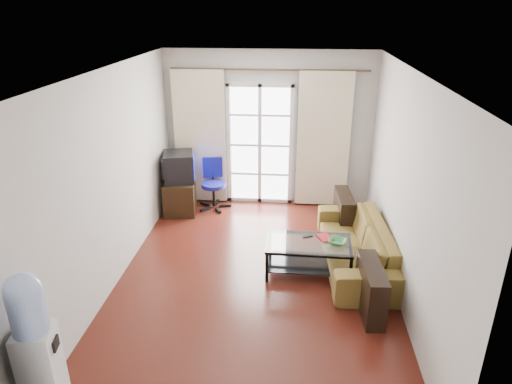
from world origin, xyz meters
TOP-DOWN VIEW (x-y plane):
  - floor at (0.00, 0.00)m, footprint 5.20×5.20m
  - ceiling at (0.00, 0.00)m, footprint 5.20×5.20m
  - wall_back at (0.00, 2.60)m, footprint 3.60×0.02m
  - wall_front at (0.00, -2.60)m, footprint 3.60×0.02m
  - wall_left at (-1.80, 0.00)m, footprint 0.02×5.20m
  - wall_right at (1.80, 0.00)m, footprint 0.02×5.20m
  - french_door at (-0.15, 2.54)m, footprint 1.16×0.06m
  - curtain_rod at (0.00, 2.50)m, footprint 3.30×0.04m
  - curtain_left at (-1.20, 2.48)m, footprint 0.90×0.07m
  - curtain_right at (0.95, 2.48)m, footprint 0.90×0.07m
  - radiator at (0.80, 2.50)m, footprint 0.64×0.12m
  - sofa at (1.34, 0.49)m, footprint 2.21×1.09m
  - coffee_table at (0.70, 0.22)m, footprint 1.14×0.67m
  - bowl at (1.06, 0.22)m, footprint 0.37×0.37m
  - book at (0.84, 0.31)m, footprint 0.36×0.37m
  - remote at (0.68, 0.37)m, footprint 0.15×0.09m
  - tv_stand at (-1.51, 2.04)m, footprint 0.64×0.85m
  - crt_tv at (-1.51, 2.01)m, footprint 0.63×0.64m
  - task_chair at (-0.94, 2.22)m, footprint 0.71×0.71m
  - water_cooler at (-1.60, -2.35)m, footprint 0.35×0.35m

SIDE VIEW (x-z plane):
  - floor at x=0.00m, z-range 0.00..0.00m
  - task_chair at x=-0.94m, z-range -0.18..0.70m
  - tv_stand at x=-1.51m, z-range 0.00..0.57m
  - coffee_table at x=0.70m, z-range 0.07..0.53m
  - sofa at x=1.34m, z-range 0.00..0.62m
  - radiator at x=0.80m, z-range 0.01..0.65m
  - remote at x=0.68m, z-range 0.46..0.47m
  - book at x=0.84m, z-range 0.46..0.48m
  - bowl at x=1.06m, z-range 0.46..0.51m
  - water_cooler at x=-1.60m, z-range 0.03..1.51m
  - crt_tv at x=-1.51m, z-range 0.57..1.06m
  - french_door at x=-0.15m, z-range 0.00..2.15m
  - curtain_left at x=-1.20m, z-range 0.02..2.38m
  - curtain_right at x=0.95m, z-range 0.02..2.38m
  - wall_back at x=0.00m, z-range 0.00..2.70m
  - wall_front at x=0.00m, z-range 0.00..2.70m
  - wall_left at x=-1.80m, z-range 0.00..2.70m
  - wall_right at x=1.80m, z-range 0.00..2.70m
  - curtain_rod at x=0.00m, z-range 2.36..2.40m
  - ceiling at x=0.00m, z-range 2.70..2.70m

